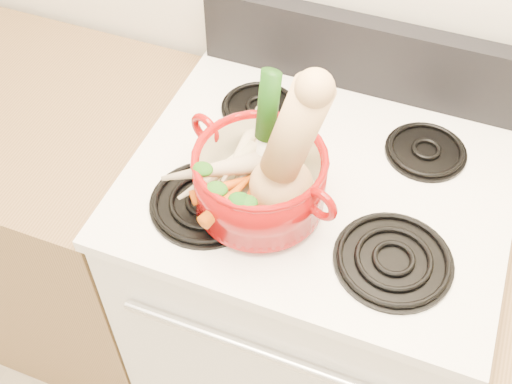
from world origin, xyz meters
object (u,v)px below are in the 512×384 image
at_px(dutch_oven, 260,180).
at_px(leek, 266,130).
at_px(stove_body, 306,297).
at_px(squash, 283,148).

distance_m(dutch_oven, leek, 0.10).
bearing_deg(dutch_oven, leek, 117.15).
xyz_separation_m(stove_body, leek, (-0.09, -0.08, 0.66)).
relative_size(stove_body, leek, 3.54).
bearing_deg(stove_body, squash, -107.18).
xyz_separation_m(stove_body, dutch_oven, (-0.09, -0.12, 0.57)).
bearing_deg(leek, stove_body, 51.96).
height_order(dutch_oven, leek, leek).
height_order(stove_body, squash, squash).
distance_m(stove_body, dutch_oven, 0.59).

